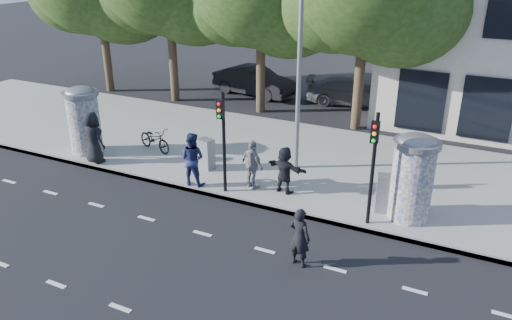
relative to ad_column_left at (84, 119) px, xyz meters
The scene contains 20 objects.
ground 8.63m from the ad_column_left, 32.01° to the right, with size 120.00×120.00×0.00m, color black.
sidewalk 7.94m from the ad_column_left, 22.62° to the left, with size 40.00×8.00×0.15m, color gray.
curb 7.41m from the ad_column_left, ahead, with size 40.00×0.10×0.16m, color slate.
lane_dash_near 9.95m from the ad_column_left, 42.94° to the right, with size 32.00×0.12×0.01m, color silver.
lane_dash_far 7.99m from the ad_column_left, 23.29° to the right, with size 32.00×0.12×0.01m, color silver.
ad_column_left is the anchor object (origin of this frame).
ad_column_right 12.40m from the ad_column_left, ahead, with size 1.36×1.36×2.65m.
traffic_pole_near 6.67m from the ad_column_left, ahead, with size 0.22×0.31×3.40m.
traffic_pole_far 11.44m from the ad_column_left, ahead, with size 0.22×0.31×3.40m.
street_lamp 8.90m from the ad_column_left, 14.94° to the left, with size 0.25×0.93×8.00m.
ped_a 1.27m from the ad_column_left, 32.70° to the right, with size 0.96×0.62×1.96m, color black.
ped_c 5.40m from the ad_column_left, ahead, with size 0.90×0.70×1.85m, color #1F244F.
ped_e 7.33m from the ad_column_left, ahead, with size 1.00×0.57×1.70m, color gray.
ped_f 8.42m from the ad_column_left, ahead, with size 1.48×0.53×1.59m, color black.
man_road 10.81m from the ad_column_left, 17.81° to the right, with size 0.60×0.39×1.65m, color black.
bicycle 2.80m from the ad_column_left, 29.59° to the left, with size 1.81×0.63×0.95m, color black.
cabinet_left 5.19m from the ad_column_left, ahead, with size 0.54×0.40×1.14m, color gray.
cabinet_right 11.72m from the ad_column_left, ahead, with size 0.58×0.42×1.22m, color gray.
car_mid 11.07m from the ad_column_left, 79.29° to the left, with size 4.77×1.66×1.57m, color black.
car_right 13.69m from the ad_column_left, 57.18° to the left, with size 4.67×1.90×1.35m, color #494B50.
Camera 1 is at (6.83, -9.12, 7.64)m, focal length 35.00 mm.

